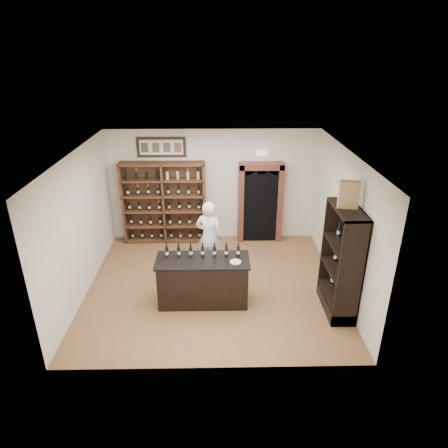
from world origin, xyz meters
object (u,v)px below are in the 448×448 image
(counter_bottle_0, at_px, (167,252))
(shopkeeper, at_px, (209,237))
(wine_shelf, at_px, (164,202))
(wine_crate, at_px, (349,195))
(side_cabinet, at_px, (341,277))
(tasting_counter, at_px, (203,281))

(counter_bottle_0, relative_size, shopkeeper, 0.17)
(wine_shelf, height_order, wine_crate, wine_crate)
(side_cabinet, xyz_separation_m, wine_crate, (-0.05, 0.03, 1.70))
(counter_bottle_0, bearing_deg, wine_crate, -6.62)
(wine_shelf, height_order, tasting_counter, wine_shelf)
(tasting_counter, bearing_deg, shopkeeper, 85.19)
(tasting_counter, distance_m, counter_bottle_0, 0.95)
(wine_shelf, bearing_deg, tasting_counter, -69.44)
(side_cabinet, distance_m, wine_crate, 1.70)
(tasting_counter, xyz_separation_m, wine_crate, (2.68, -0.27, 1.96))
(side_cabinet, bearing_deg, shopkeeper, 148.85)
(wine_crate, bearing_deg, tasting_counter, -175.77)
(wine_shelf, xyz_separation_m, wine_crate, (3.78, -3.20, 1.35))
(wine_shelf, distance_m, shopkeeper, 2.06)
(tasting_counter, relative_size, shopkeeper, 1.08)
(wine_shelf, bearing_deg, counter_bottle_0, -82.28)
(counter_bottle_0, height_order, shopkeeper, shopkeeper)
(side_cabinet, relative_size, shopkeeper, 1.26)
(shopkeeper, height_order, wine_crate, wine_crate)
(side_cabinet, bearing_deg, wine_shelf, 139.79)
(counter_bottle_0, relative_size, side_cabinet, 0.14)
(wine_shelf, bearing_deg, side_cabinet, -40.21)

